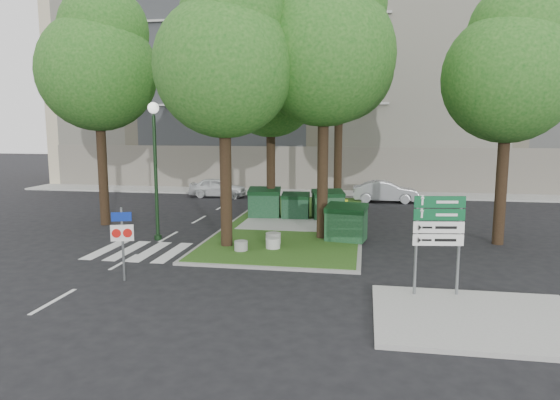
% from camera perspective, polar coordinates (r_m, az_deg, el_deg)
% --- Properties ---
extents(ground, '(120.00, 120.00, 0.00)m').
position_cam_1_polar(ground, '(16.78, -3.45, -7.77)').
color(ground, black).
rests_on(ground, ground).
extents(median_island, '(6.00, 16.00, 0.12)m').
position_cam_1_polar(median_island, '(24.34, 2.00, -2.48)').
color(median_island, '#244814').
rests_on(median_island, ground).
extents(median_kerb, '(6.30, 16.30, 0.10)m').
position_cam_1_polar(median_kerb, '(24.34, 2.00, -2.50)').
color(median_kerb, gray).
rests_on(median_kerb, ground).
extents(sidewalk_corner, '(5.00, 4.00, 0.12)m').
position_cam_1_polar(sidewalk_corner, '(13.32, 21.71, -12.50)').
color(sidewalk_corner, '#999993').
rests_on(sidewalk_corner, ground).
extents(building_sidewalk, '(42.00, 3.00, 0.12)m').
position_cam_1_polar(building_sidewalk, '(34.68, 3.53, 0.82)').
color(building_sidewalk, '#999993').
rests_on(building_sidewalk, ground).
extents(zebra_crossing, '(5.00, 3.00, 0.01)m').
position_cam_1_polar(zebra_crossing, '(19.30, -13.38, -5.79)').
color(zebra_crossing, silver).
rests_on(zebra_crossing, ground).
extents(apartment_building, '(41.00, 12.00, 16.00)m').
position_cam_1_polar(apartment_building, '(41.97, 4.78, 13.00)').
color(apartment_building, '#C1B691').
rests_on(apartment_building, ground).
extents(tree_median_near_left, '(5.20, 5.20, 10.53)m').
position_cam_1_polar(tree_median_near_left, '(19.12, -6.13, 16.34)').
color(tree_median_near_left, black).
rests_on(tree_median_near_left, ground).
extents(tree_median_near_right, '(5.60, 5.60, 11.46)m').
position_cam_1_polar(tree_median_near_right, '(20.56, 5.36, 17.68)').
color(tree_median_near_right, black).
rests_on(tree_median_near_right, ground).
extents(tree_median_mid, '(4.80, 4.80, 9.99)m').
position_cam_1_polar(tree_median_mid, '(25.26, -0.85, 13.70)').
color(tree_median_mid, black).
rests_on(tree_median_mid, ground).
extents(tree_median_far, '(5.80, 5.80, 11.93)m').
position_cam_1_polar(tree_median_far, '(28.00, 7.03, 15.89)').
color(tree_median_far, black).
rests_on(tree_median_far, ground).
extents(tree_street_left, '(5.40, 5.40, 11.00)m').
position_cam_1_polar(tree_street_left, '(25.06, -19.94, 14.79)').
color(tree_street_left, black).
rests_on(tree_street_left, ground).
extents(tree_street_right, '(5.00, 5.00, 10.06)m').
position_cam_1_polar(tree_street_right, '(21.54, 24.92, 13.83)').
color(tree_street_right, black).
rests_on(tree_street_right, ground).
extents(dumpster_a, '(1.71, 1.28, 1.49)m').
position_cam_1_polar(dumpster_a, '(25.20, -1.80, -0.31)').
color(dumpster_a, '#0F391D').
rests_on(dumpster_a, median_island).
extents(dumpster_b, '(1.40, 1.01, 1.27)m').
position_cam_1_polar(dumpster_b, '(24.88, 1.79, -0.66)').
color(dumpster_b, '#10361E').
rests_on(dumpster_b, median_island).
extents(dumpster_c, '(1.76, 1.45, 1.43)m').
position_cam_1_polar(dumpster_c, '(24.92, 5.50, -0.52)').
color(dumpster_c, '#10381B').
rests_on(dumpster_c, median_island).
extents(dumpster_d, '(1.77, 1.38, 1.48)m').
position_cam_1_polar(dumpster_d, '(20.22, 7.57, -2.59)').
color(dumpster_d, '#123D1D').
rests_on(dumpster_d, median_island).
extents(bollard_left, '(0.49, 0.49, 0.35)m').
position_cam_1_polar(bollard_left, '(18.57, -4.48, -5.22)').
color(bollard_left, gray).
rests_on(bollard_left, median_island).
extents(bollard_right, '(0.54, 0.54, 0.38)m').
position_cam_1_polar(bollard_right, '(18.84, -0.81, -4.95)').
color(bollard_right, '#ACACA7').
rests_on(bollard_right, median_island).
extents(bollard_mid, '(0.59, 0.59, 0.42)m').
position_cam_1_polar(bollard_mid, '(19.57, -0.78, -4.38)').
color(bollard_mid, gray).
rests_on(bollard_mid, median_island).
extents(litter_bin, '(0.36, 0.36, 0.63)m').
position_cam_1_polar(litter_bin, '(27.07, 7.38, -0.62)').
color(litter_bin, '#B3BF16').
rests_on(litter_bin, median_island).
extents(street_lamp, '(0.45, 0.45, 5.62)m').
position_cam_1_polar(street_lamp, '(20.88, -14.10, 5.06)').
color(street_lamp, black).
rests_on(street_lamp, ground).
extents(traffic_sign_pole, '(0.66, 0.24, 2.27)m').
position_cam_1_polar(traffic_sign_pole, '(15.81, -17.57, -3.74)').
color(traffic_sign_pole, slate).
rests_on(traffic_sign_pole, ground).
extents(directional_sign, '(1.35, 0.26, 2.72)m').
position_cam_1_polar(directional_sign, '(14.09, 17.64, -3.23)').
color(directional_sign, slate).
rests_on(directional_sign, sidewalk_corner).
extents(car_white, '(3.83, 1.70, 1.28)m').
position_cam_1_polar(car_white, '(33.24, -7.11, 1.44)').
color(car_white, silver).
rests_on(car_white, ground).
extents(car_silver, '(3.99, 1.41, 1.31)m').
position_cam_1_polar(car_silver, '(31.46, 11.97, 0.95)').
color(car_silver, '#AEB1B7').
rests_on(car_silver, ground).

